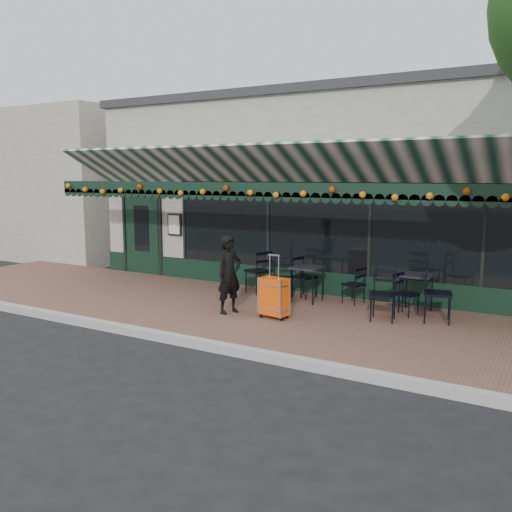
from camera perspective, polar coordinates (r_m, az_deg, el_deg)
The scene contains 16 objects.
ground at distance 8.87m, azimuth -5.56°, elevation -9.52°, with size 80.00×80.00×0.00m, color black.
sidewalk at distance 10.47m, azimuth 0.86°, elevation -6.23°, with size 18.00×4.00×0.15m, color brown.
curb at distance 8.79m, azimuth -5.87°, elevation -9.19°, with size 18.00×0.16×0.15m, color #9E9E99.
restaurant_building at distance 15.49m, azimuth 11.56°, elevation 6.60°, with size 12.00×9.60×4.50m.
neighbor_building_left at distance 23.29m, azimuth -20.46°, elevation 7.13°, with size 12.00×8.00×4.80m, color #B3AD9D.
woman at distance 10.20m, azimuth -2.83°, elevation -1.97°, with size 0.54×0.35×1.47m, color black.
suitcase at distance 9.88m, azimuth 1.91°, elevation -4.35°, with size 0.55×0.37×1.17m.
cafe_table_a at distance 10.72m, azimuth 16.53°, elevation -2.24°, with size 0.59×0.59×0.73m.
cafe_table_b at distance 11.16m, azimuth 5.39°, elevation -1.50°, with size 0.59×0.59×0.73m.
chair_a_left at distance 11.18m, azimuth 10.24°, elevation -3.01°, with size 0.38×0.38×0.77m, color black, non-canonical shape.
chair_a_right at distance 10.45m, azimuth 15.52°, elevation -3.91°, with size 0.40×0.40×0.80m, color black, non-canonical shape.
chair_a_front at distance 9.97m, azimuth 13.26°, elevation -4.06°, with size 0.46×0.46×0.92m, color black, non-canonical shape.
chair_a_extra at distance 10.14m, azimuth 18.59°, elevation -3.83°, with size 0.50×0.50×1.00m, color black, non-canonical shape.
chair_b_left at distance 11.97m, azimuth 0.24°, elevation -1.63°, with size 0.48×0.48×0.96m, color black, non-canonical shape.
chair_b_right at distance 11.57m, azimuth 5.14°, elevation -2.25°, with size 0.44×0.44×0.87m, color black, non-canonical shape.
chair_b_front at distance 11.29m, azimuth 2.65°, elevation -2.42°, with size 0.45×0.45×0.90m, color black, non-canonical shape.
Camera 1 is at (4.95, -6.84, 2.74)m, focal length 38.00 mm.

